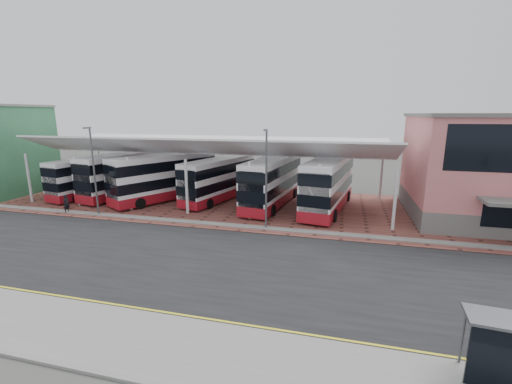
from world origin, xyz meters
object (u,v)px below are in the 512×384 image
bus_3 (219,180)px  bus_5 (329,184)px  bus_2 (165,178)px  bus_4 (273,182)px  bus_1 (125,174)px  bus_0 (93,176)px  pedestrian (67,204)px

bus_3 → bus_5: size_ratio=0.90×
bus_2 → bus_4: bus_2 is taller
bus_1 → bus_2: 5.61m
bus_0 → bus_2: size_ratio=0.91×
bus_1 → pedestrian: bearing=-87.4°
bus_5 → pedestrian: bus_5 is taller
bus_2 → bus_3: (5.67, 1.45, -0.21)m
bus_0 → bus_1: bearing=23.6°
bus_0 → bus_5: (26.50, 0.47, 0.35)m
bus_0 → pedestrian: size_ratio=6.16×
bus_3 → pedestrian: size_ratio=6.43×
bus_1 → bus_0: bearing=-156.9°
bus_3 → bus_2: bearing=-150.7°
bus_2 → bus_3: size_ratio=1.06×
bus_5 → bus_4: bearing=-173.3°
bus_0 → bus_3: bus_3 is taller
bus_0 → bus_5: bus_5 is taller
bus_4 → pedestrian: size_ratio=6.91×
bus_4 → bus_5: 5.60m
bus_0 → bus_1: bus_1 is taller
bus_1 → bus_3: bearing=12.2°
bus_2 → bus_3: bearing=42.8°
bus_5 → bus_2: bearing=-169.2°
bus_3 → bus_5: bus_5 is taller
bus_4 → bus_5: size_ratio=0.96×
bus_1 → bus_5: (22.79, -0.41, 0.10)m
bus_0 → bus_4: size_ratio=0.89×
bus_4 → bus_2: bearing=-168.8°
bus_1 → bus_4: bus_4 is taller
bus_3 → pedestrian: (-12.19, -8.36, -1.36)m
bus_3 → bus_4: size_ratio=0.93×
bus_1 → bus_3: size_ratio=1.07×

